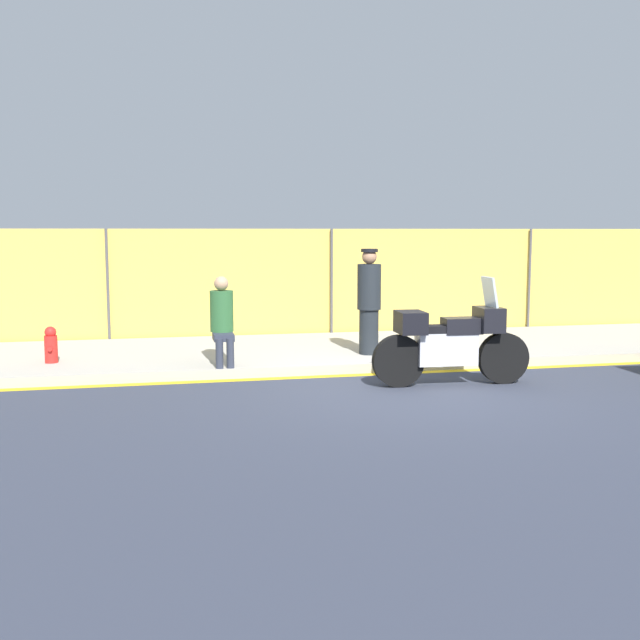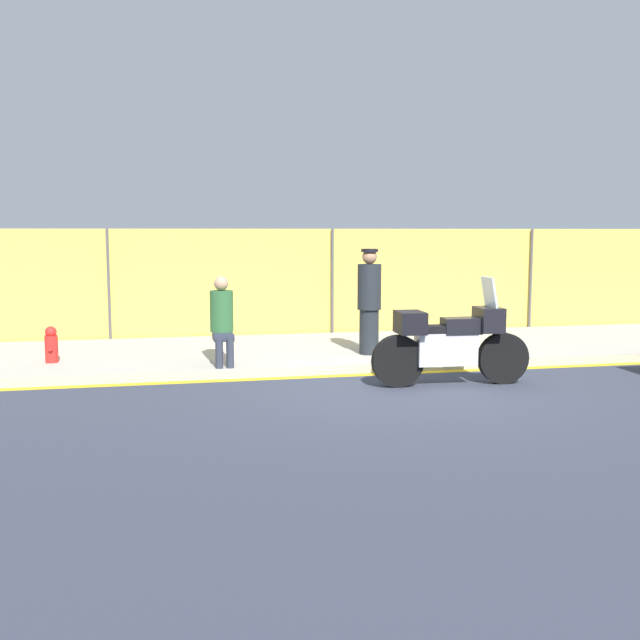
{
  "view_description": "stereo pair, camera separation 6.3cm",
  "coord_description": "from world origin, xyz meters",
  "px_view_note": "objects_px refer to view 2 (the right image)",
  "views": [
    {
      "loc": [
        -3.33,
        -9.41,
        2.12
      ],
      "look_at": [
        -0.87,
        1.78,
        0.76
      ],
      "focal_mm": 42.0,
      "sensor_mm": 36.0,
      "label": 1
    },
    {
      "loc": [
        -3.27,
        -9.42,
        2.12
      ],
      "look_at": [
        -0.87,
        1.78,
        0.76
      ],
      "focal_mm": 42.0,
      "sensor_mm": 36.0,
      "label": 2
    }
  ],
  "objects_px": {
    "motorcycle": "(450,342)",
    "fire_hydrant": "(51,345)",
    "officer_standing": "(369,301)",
    "person_seated_on_curb": "(222,316)"
  },
  "relations": [
    {
      "from": "motorcycle",
      "to": "fire_hydrant",
      "type": "bearing_deg",
      "value": 161.69
    },
    {
      "from": "officer_standing",
      "to": "fire_hydrant",
      "type": "height_order",
      "value": "officer_standing"
    },
    {
      "from": "officer_standing",
      "to": "person_seated_on_curb",
      "type": "distance_m",
      "value": 2.42
    },
    {
      "from": "motorcycle",
      "to": "fire_hydrant",
      "type": "xyz_separation_m",
      "value": [
        -5.51,
        2.17,
        -0.19
      ]
    },
    {
      "from": "motorcycle",
      "to": "officer_standing",
      "type": "distance_m",
      "value": 2.07
    },
    {
      "from": "officer_standing",
      "to": "person_seated_on_curb",
      "type": "relative_size",
      "value": 1.3
    },
    {
      "from": "person_seated_on_curb",
      "to": "fire_hydrant",
      "type": "height_order",
      "value": "person_seated_on_curb"
    },
    {
      "from": "motorcycle",
      "to": "fire_hydrant",
      "type": "relative_size",
      "value": 4.04
    },
    {
      "from": "officer_standing",
      "to": "fire_hydrant",
      "type": "distance_m",
      "value": 4.94
    },
    {
      "from": "officer_standing",
      "to": "fire_hydrant",
      "type": "relative_size",
      "value": 3.07
    }
  ]
}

